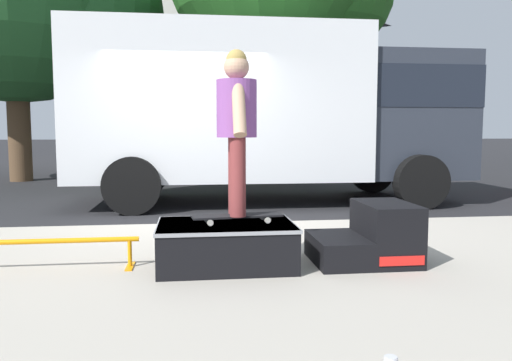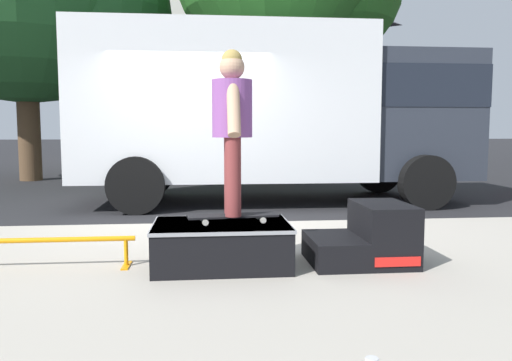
{
  "view_description": "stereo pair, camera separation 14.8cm",
  "coord_description": "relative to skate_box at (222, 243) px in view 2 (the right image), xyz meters",
  "views": [
    {
      "loc": [
        0.06,
        -6.99,
        1.3
      ],
      "look_at": [
        0.8,
        -1.14,
        0.72
      ],
      "focal_mm": 35.9,
      "sensor_mm": 36.0,
      "label": 1
    },
    {
      "loc": [
        0.21,
        -7.0,
        1.3
      ],
      "look_at": [
        0.8,
        -1.14,
        0.72
      ],
      "focal_mm": 35.9,
      "sensor_mm": 36.0,
      "label": 2
    }
  ],
  "objects": [
    {
      "name": "skate_box",
      "position": [
        0.0,
        0.0,
        0.0
      ],
      "size": [
        1.18,
        0.82,
        0.38
      ],
      "color": "black",
      "rests_on": "sidewalk_slab"
    },
    {
      "name": "box_truck",
      "position": [
        1.16,
        4.83,
        1.38
      ],
      "size": [
        6.91,
        2.63,
        3.05
      ],
      "color": "silver",
      "rests_on": "ground"
    },
    {
      "name": "skater_kid",
      "position": [
        0.1,
        0.01,
        1.07
      ],
      "size": [
        0.34,
        0.72,
        1.41
      ],
      "color": "brown",
      "rests_on": "skateboard"
    },
    {
      "name": "grind_rail",
      "position": [
        -1.5,
        0.08,
        -0.0
      ],
      "size": [
        1.51,
        0.28,
        0.27
      ],
      "color": "orange",
      "rests_on": "sidewalk_slab"
    },
    {
      "name": "skateboard",
      "position": [
        0.1,
        0.01,
        0.23
      ],
      "size": [
        0.8,
        0.29,
        0.07
      ],
      "color": "black",
      "rests_on": "skate_box"
    },
    {
      "name": "sidewalk_slab",
      "position": [
        -0.35,
        -0.37,
        -0.26
      ],
      "size": [
        50.0,
        5.0,
        0.12
      ],
      "primitive_type": "cube",
      "color": "#A8A093",
      "rests_on": "ground"
    },
    {
      "name": "house_behind",
      "position": [
        2.04,
        18.25,
        3.92
      ],
      "size": [
        9.54,
        8.23,
        8.4
      ],
      "color": "silver",
      "rests_on": "ground"
    },
    {
      "name": "kicker_ramp",
      "position": [
        1.3,
        -0.0,
        0.02
      ],
      "size": [
        0.89,
        0.74,
        0.53
      ],
      "color": "black",
      "rests_on": "sidewalk_slab"
    },
    {
      "name": "ground_plane",
      "position": [
        -0.35,
        2.63,
        -0.32
      ],
      "size": [
        140.0,
        140.0,
        0.0
      ],
      "primitive_type": "plane",
      "color": "black"
    }
  ]
}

